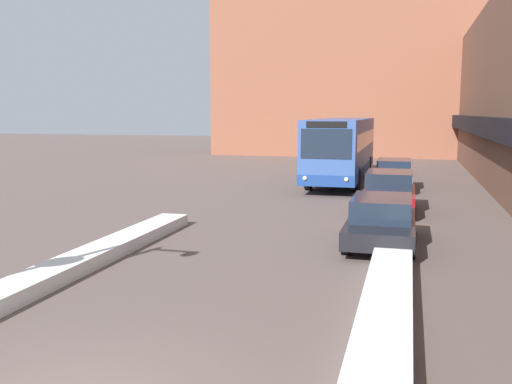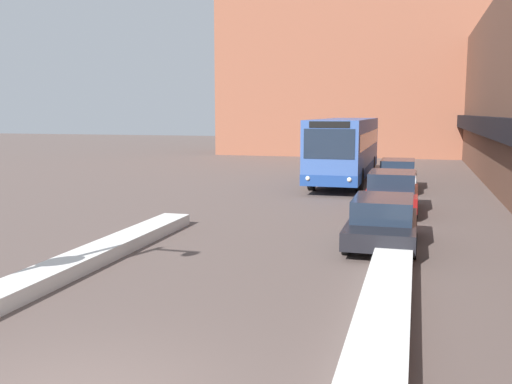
% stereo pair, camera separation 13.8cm
% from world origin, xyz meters
% --- Properties ---
extents(building_backdrop_far, '(26.00, 8.00, 18.90)m').
position_xyz_m(building_backdrop_far, '(0.00, 45.63, 9.45)').
color(building_backdrop_far, brown).
rests_on(building_backdrop_far, ground_plane).
extents(snow_bank_left, '(0.90, 14.45, 0.34)m').
position_xyz_m(snow_bank_left, '(-3.60, 4.50, 0.17)').
color(snow_bank_left, silver).
rests_on(snow_bank_left, ground_plane).
extents(snow_bank_right, '(0.90, 10.86, 0.43)m').
position_xyz_m(snow_bank_right, '(3.60, 5.44, 0.22)').
color(snow_bank_right, silver).
rests_on(snow_bank_right, ground_plane).
extents(city_bus, '(2.56, 12.08, 3.36)m').
position_xyz_m(city_bus, '(0.40, 24.90, 1.83)').
color(city_bus, '#335193').
rests_on(city_bus, ground_plane).
extents(parked_car_front, '(1.88, 4.37, 1.35)m').
position_xyz_m(parked_car_front, '(3.20, 10.45, 0.69)').
color(parked_car_front, black).
rests_on(parked_car_front, ground_plane).
extents(parked_car_middle, '(1.93, 4.36, 1.51)m').
position_xyz_m(parked_car_middle, '(3.20, 16.16, 0.75)').
color(parked_car_middle, maroon).
rests_on(parked_car_middle, ground_plane).
extents(parked_car_back, '(1.80, 4.30, 1.45)m').
position_xyz_m(parked_car_back, '(3.20, 22.54, 0.73)').
color(parked_car_back, '#B7B7BC').
rests_on(parked_car_back, ground_plane).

